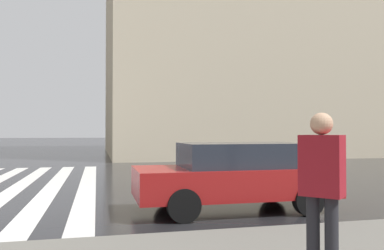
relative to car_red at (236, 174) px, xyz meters
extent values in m
cube|color=silver|center=(5.00, 3.10, -0.75)|extent=(13.00, 0.50, 0.01)
cube|color=silver|center=(5.00, 4.10, -0.75)|extent=(13.00, 0.50, 0.01)
cube|color=silver|center=(5.00, 5.10, -0.75)|extent=(13.00, 0.50, 0.01)
cube|color=beige|center=(22.43, -9.09, 9.36)|extent=(17.86, 22.22, 20.23)
cube|color=maroon|center=(0.00, 0.04, -0.15)|extent=(1.75, 4.10, 0.60)
cube|color=#232833|center=(0.00, -0.11, 0.40)|extent=(1.54, 2.46, 0.50)
cylinder|color=black|center=(-0.82, 1.29, -0.45)|extent=(0.20, 0.62, 0.62)
cylinder|color=black|center=(0.83, 1.29, -0.45)|extent=(0.20, 0.62, 0.62)
cylinder|color=black|center=(-0.82, -1.21, -0.45)|extent=(0.20, 0.62, 0.62)
cylinder|color=black|center=(0.82, -1.21, -0.45)|extent=(0.20, 0.62, 0.62)
cube|color=maroon|center=(-4.34, 0.68, 0.55)|extent=(0.46, 0.44, 0.60)
sphere|color=tan|center=(-4.34, 0.68, 0.96)|extent=(0.22, 0.22, 0.22)
cylinder|color=#232328|center=(-4.41, 0.62, -0.18)|extent=(0.13, 0.13, 0.86)
cylinder|color=#232328|center=(-4.27, 0.74, -0.18)|extent=(0.13, 0.13, 0.86)
camera|label=1|loc=(-7.81, 2.83, 0.88)|focal=36.90mm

